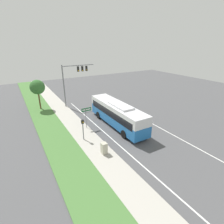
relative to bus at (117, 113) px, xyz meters
name	(u,v)px	position (x,y,z in m)	size (l,w,h in m)	color
ground_plane	(134,131)	(1.04, -2.56, -1.84)	(80.00, 80.00, 0.00)	#4C4C4F
sidewalk	(91,143)	(-5.16, -2.56, -1.78)	(2.80, 80.00, 0.12)	#ADA89E
grass_verge	(64,151)	(-8.36, -2.56, -1.79)	(3.60, 80.00, 0.10)	#477538
lane_divider_near	(111,138)	(-2.56, -2.56, -1.84)	(0.14, 30.00, 0.01)	silver
lane_divider_far	(154,125)	(4.64, -2.56, -1.84)	(0.14, 30.00, 0.01)	silver
bus	(117,113)	(0.00, 0.00, 0.00)	(2.67, 11.23, 3.35)	#236BB7
signal_gantry	(74,76)	(-2.14, 11.07, 3.55)	(5.83, 0.41, 7.43)	slate
pedestrian_signal	(83,126)	(-5.62, -1.41, -0.01)	(0.28, 0.34, 2.66)	slate
street_sign	(86,114)	(-4.03, 1.36, 0.28)	(1.36, 0.08, 2.98)	slate
utility_cabinet	(104,148)	(-4.85, -5.17, -1.11)	(0.57, 0.57, 1.23)	#B7B29E
roadside_tree	(37,87)	(-8.16, 12.19, 2.09)	(2.45, 2.45, 5.09)	brown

